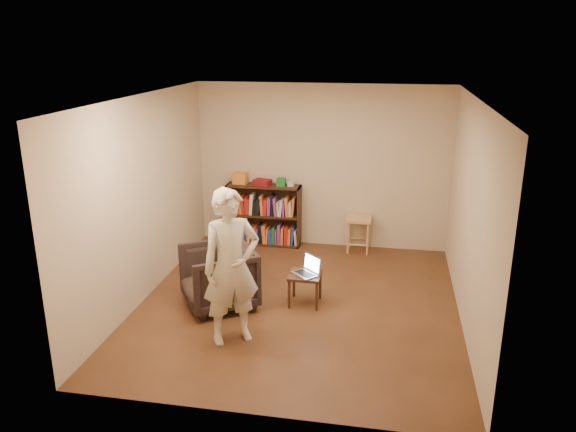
% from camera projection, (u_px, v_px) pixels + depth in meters
% --- Properties ---
extents(floor, '(4.50, 4.50, 0.00)m').
position_uv_depth(floor, '(298.00, 304.00, 7.18)').
color(floor, '#452916').
rests_on(floor, ground).
extents(ceiling, '(4.50, 4.50, 0.00)m').
position_uv_depth(ceiling, '(300.00, 98.00, 6.39)').
color(ceiling, white).
rests_on(ceiling, wall_back).
extents(wall_back, '(4.00, 0.00, 4.00)m').
position_uv_depth(wall_back, '(322.00, 167.00, 8.90)').
color(wall_back, '#BDAA8F').
rests_on(wall_back, floor).
extents(wall_left, '(0.00, 4.50, 4.50)m').
position_uv_depth(wall_left, '(144.00, 199.00, 7.13)').
color(wall_left, '#BDAA8F').
rests_on(wall_left, floor).
extents(wall_right, '(0.00, 4.50, 4.50)m').
position_uv_depth(wall_right, '(470.00, 216.00, 6.44)').
color(wall_right, '#BDAA8F').
rests_on(wall_right, floor).
extents(bookshelf, '(1.20, 0.30, 1.00)m').
position_uv_depth(bookshelf, '(264.00, 218.00, 9.17)').
color(bookshelf, black).
rests_on(bookshelf, floor).
extents(box_yellow, '(0.23, 0.18, 0.18)m').
position_uv_depth(box_yellow, '(240.00, 178.00, 9.05)').
color(box_yellow, orange).
rests_on(box_yellow, bookshelf).
extents(red_cloth, '(0.31, 0.25, 0.09)m').
position_uv_depth(red_cloth, '(262.00, 182.00, 8.98)').
color(red_cloth, maroon).
rests_on(red_cloth, bookshelf).
extents(box_green, '(0.14, 0.14, 0.13)m').
position_uv_depth(box_green, '(281.00, 182.00, 8.91)').
color(box_green, '#1B6826').
rests_on(box_green, bookshelf).
extents(box_white, '(0.10, 0.10, 0.07)m').
position_uv_depth(box_white, '(291.00, 184.00, 8.92)').
color(box_white, beige).
rests_on(box_white, bookshelf).
extents(stool, '(0.39, 0.39, 0.56)m').
position_uv_depth(stool, '(359.00, 224.00, 8.84)').
color(stool, tan).
rests_on(stool, floor).
extents(armchair, '(1.17, 1.16, 0.78)m').
position_uv_depth(armchair, '(218.00, 277.00, 7.05)').
color(armchair, '#2F241F').
rests_on(armchair, floor).
extents(side_table, '(0.40, 0.40, 0.41)m').
position_uv_depth(side_table, '(305.00, 279.00, 7.10)').
color(side_table, '#321810').
rests_on(side_table, floor).
extents(laptop, '(0.40, 0.39, 0.24)m').
position_uv_depth(laptop, '(308.00, 270.00, 7.07)').
color(laptop, '#B0AFB4').
rests_on(laptop, side_table).
extents(person, '(0.77, 0.70, 1.76)m').
position_uv_depth(person, '(231.00, 267.00, 6.09)').
color(person, beige).
rests_on(person, floor).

